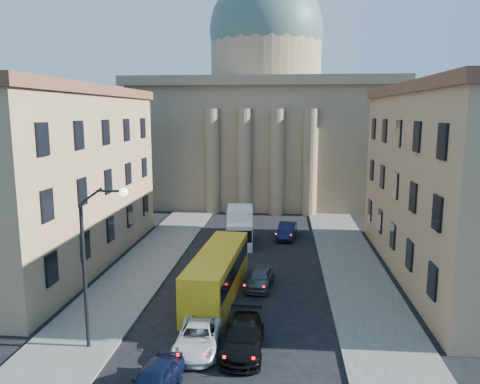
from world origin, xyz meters
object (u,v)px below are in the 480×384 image
object	(u,v)px
street_lamp	(93,255)
box_truck	(240,227)
city_bus	(218,272)
car_left_near	(154,380)

from	to	relation	value
street_lamp	box_truck	bearing A→B (deg)	75.01
city_bus	box_truck	size ratio (longest dim) A/B	1.79
city_bus	street_lamp	bearing A→B (deg)	-120.16
street_lamp	city_bus	bearing A→B (deg)	56.17
street_lamp	car_left_near	xyz separation A→B (m)	(4.15, -3.78, -4.56)
car_left_near	box_truck	distance (m)	24.98
street_lamp	car_left_near	bearing A→B (deg)	-42.34
car_left_near	box_truck	xyz separation A→B (m)	(1.51, 24.92, 0.87)
box_truck	car_left_near	bearing A→B (deg)	-98.26
car_left_near	box_truck	bearing A→B (deg)	94.20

